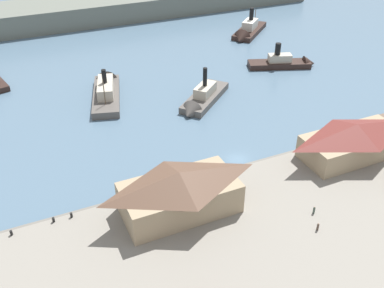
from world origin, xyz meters
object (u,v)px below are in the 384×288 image
(mooring_post_center_west, at_px, (230,172))
(mooring_post_center_east, at_px, (11,233))
(pedestrian_by_tram, at_px, (318,227))
(mooring_post_east, at_px, (71,215))
(ferry_near_quay, at_px, (287,63))
(pedestrian_near_cart, at_px, (314,210))
(ferry_departing_north, at_px, (201,100))
(mooring_post_west, at_px, (53,220))
(ferry_shed_east_terminal, at_px, (180,192))
(ferry_shed_customs_shed, at_px, (354,140))
(ferry_moored_west, at_px, (106,89))
(ferry_mid_harbor, at_px, (247,32))

(mooring_post_center_west, height_order, mooring_post_center_east, same)
(pedestrian_by_tram, relative_size, mooring_post_center_east, 1.69)
(mooring_post_east, relative_size, ferry_near_quay, 0.04)
(pedestrian_near_cart, distance_m, ferry_departing_north, 47.09)
(mooring_post_west, xyz_separation_m, mooring_post_center_east, (-6.88, -0.32, 0.00))
(ferry_shed_east_terminal, relative_size, mooring_post_center_west, 22.74)
(pedestrian_near_cart, xyz_separation_m, mooring_post_center_east, (-48.93, 16.29, -0.24))
(ferry_shed_east_terminal, xyz_separation_m, mooring_post_center_west, (13.24, 5.72, -3.77))
(mooring_post_center_east, bearing_deg, mooring_post_center_west, -0.22)
(pedestrian_near_cart, bearing_deg, ferry_shed_east_terminal, 153.74)
(ferry_shed_customs_shed, bearing_deg, mooring_post_east, 175.04)
(ferry_moored_west, bearing_deg, ferry_mid_harbor, 23.55)
(pedestrian_near_cart, relative_size, mooring_post_center_east, 1.69)
(mooring_post_west, relative_size, ferry_departing_north, 0.05)
(mooring_post_west, relative_size, mooring_post_east, 1.00)
(ferry_shed_east_terminal, height_order, mooring_post_west, ferry_shed_east_terminal)
(pedestrian_near_cart, bearing_deg, ferry_shed_customs_shed, 31.98)
(mooring_post_center_west, relative_size, mooring_post_west, 1.00)
(ferry_shed_east_terminal, distance_m, mooring_post_west, 22.16)
(pedestrian_by_tram, height_order, mooring_post_center_west, pedestrian_by_tram)
(pedestrian_by_tram, distance_m, ferry_moored_west, 69.29)
(mooring_post_center_west, height_order, mooring_post_west, same)
(ferry_shed_customs_shed, height_order, ferry_mid_harbor, ferry_mid_harbor)
(ferry_mid_harbor, relative_size, ferry_departing_north, 1.09)
(ferry_shed_customs_shed, relative_size, mooring_post_east, 24.56)
(ferry_moored_west, bearing_deg, mooring_post_west, -114.92)
(pedestrian_near_cart, distance_m, ferry_mid_harbor, 97.08)
(ferry_shed_customs_shed, bearing_deg, pedestrian_by_tram, -143.50)
(pedestrian_near_cart, relative_size, mooring_post_center_west, 1.69)
(mooring_post_center_east, bearing_deg, ferry_moored_west, 58.69)
(ferry_shed_east_terminal, bearing_deg, ferry_moored_west, 89.25)
(ferry_shed_east_terminal, bearing_deg, mooring_post_center_west, 23.35)
(ferry_shed_customs_shed, bearing_deg, ferry_moored_west, 126.99)
(ferry_shed_customs_shed, height_order, mooring_post_west, ferry_shed_customs_shed)
(mooring_post_center_east, xyz_separation_m, ferry_moored_west, (28.51, 46.88, -0.08))
(pedestrian_by_tram, distance_m, mooring_post_center_west, 20.61)
(mooring_post_center_east, xyz_separation_m, ferry_departing_north, (49.32, 30.80, -0.27))
(mooring_post_center_east, bearing_deg, ferry_mid_harbor, 39.64)
(ferry_mid_harbor, height_order, ferry_moored_west, ferry_mid_harbor)
(mooring_post_center_west, xyz_separation_m, mooring_post_west, (-34.18, 0.47, 0.00))
(ferry_shed_customs_shed, bearing_deg, mooring_post_center_east, 175.96)
(mooring_post_center_west, xyz_separation_m, mooring_post_center_east, (-41.06, 0.16, 0.00))
(mooring_post_center_west, bearing_deg, mooring_post_east, 179.28)
(mooring_post_east, xyz_separation_m, ferry_departing_north, (39.42, 30.56, -0.27))
(ferry_mid_harbor, bearing_deg, ferry_shed_customs_shed, -104.72)
(ferry_moored_west, bearing_deg, ferry_near_quay, -4.37)
(mooring_post_center_east, bearing_deg, pedestrian_by_tram, -23.01)
(mooring_post_center_west, distance_m, ferry_departing_north, 32.04)
(ferry_shed_customs_shed, bearing_deg, mooring_post_center_west, 170.10)
(mooring_post_center_west, bearing_deg, ferry_moored_west, 104.94)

